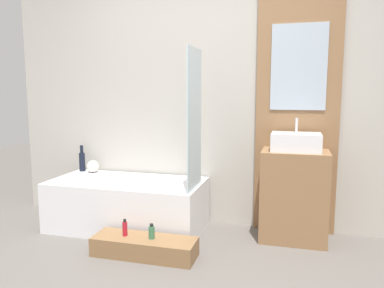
% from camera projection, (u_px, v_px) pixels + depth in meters
% --- Properties ---
extents(wall_tiled_back, '(4.20, 0.06, 2.60)m').
position_uv_depth(wall_tiled_back, '(208.00, 95.00, 3.72)').
color(wall_tiled_back, '#B7B2A8').
rests_on(wall_tiled_back, ground_plane).
extents(wall_wood_accent, '(0.75, 0.04, 2.60)m').
position_uv_depth(wall_wood_accent, '(298.00, 93.00, 3.44)').
color(wall_wood_accent, '#8E6642').
rests_on(wall_wood_accent, ground_plane).
extents(bathtub, '(1.47, 0.72, 0.48)m').
position_uv_depth(bathtub, '(127.00, 204.00, 3.66)').
color(bathtub, white).
rests_on(bathtub, ground_plane).
extents(glass_shower_screen, '(0.01, 0.45, 1.22)m').
position_uv_depth(glass_shower_screen, '(194.00, 120.00, 3.25)').
color(glass_shower_screen, silver).
rests_on(glass_shower_screen, bathtub).
extents(wooden_step_bench, '(0.86, 0.28, 0.15)m').
position_uv_depth(wooden_step_bench, '(145.00, 247.00, 3.06)').
color(wooden_step_bench, olive).
rests_on(wooden_step_bench, ground_plane).
extents(vanity_cabinet, '(0.58, 0.41, 0.82)m').
position_uv_depth(vanity_cabinet, '(294.00, 196.00, 3.36)').
color(vanity_cabinet, '#8E6642').
rests_on(vanity_cabinet, ground_plane).
extents(sink, '(0.42, 0.31, 0.29)m').
position_uv_depth(sink, '(296.00, 142.00, 3.29)').
color(sink, white).
rests_on(sink, vanity_cabinet).
extents(vase_tall_dark, '(0.06, 0.06, 0.28)m').
position_uv_depth(vase_tall_dark, '(82.00, 161.00, 4.05)').
color(vase_tall_dark, black).
rests_on(vase_tall_dark, bathtub).
extents(vase_round_light, '(0.13, 0.13, 0.13)m').
position_uv_depth(vase_round_light, '(93.00, 166.00, 3.99)').
color(vase_round_light, silver).
rests_on(vase_round_light, bathtub).
extents(bottle_soap_primary, '(0.04, 0.04, 0.14)m').
position_uv_depth(bottle_soap_primary, '(125.00, 228.00, 3.08)').
color(bottle_soap_primary, '#B21928').
rests_on(bottle_soap_primary, wooden_step_bench).
extents(bottle_soap_secondary, '(0.05, 0.05, 0.12)m').
position_uv_depth(bottle_soap_secondary, '(152.00, 232.00, 3.02)').
color(bottle_soap_secondary, '#38704C').
rests_on(bottle_soap_secondary, wooden_step_bench).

